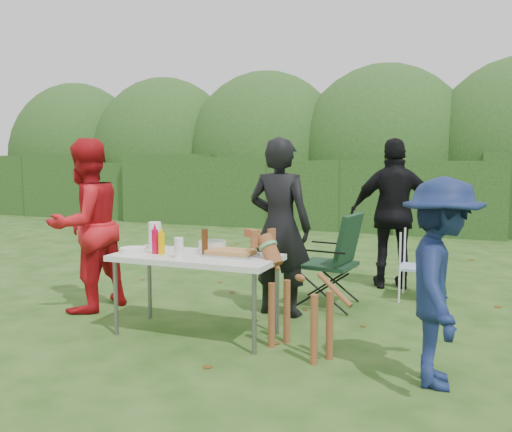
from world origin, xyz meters
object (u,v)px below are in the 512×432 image
at_px(mustard_bottle, 162,244).
at_px(child, 441,282).
at_px(dog, 300,296).
at_px(ketchup_bottle, 155,242).
at_px(camping_chair, 327,259).
at_px(lawn_chair, 420,265).
at_px(person_black_puffy, 395,214).
at_px(person_red_jacket, 86,225).
at_px(folding_table, 196,261).
at_px(beer_bottle, 205,242).
at_px(paper_towel_roll, 155,235).
at_px(person_cook, 280,227).

bearing_deg(mustard_bottle, child, -5.94).
distance_m(dog, ketchup_bottle, 1.44).
distance_m(camping_chair, lawn_chair, 1.13).
xyz_separation_m(person_black_puffy, dog, (-0.41, -2.65, -0.45)).
height_order(person_red_jacket, child, person_red_jacket).
height_order(folding_table, beer_bottle, beer_bottle).
bearing_deg(beer_bottle, child, -9.71).
xyz_separation_m(person_black_puffy, mustard_bottle, (-1.73, -2.63, -0.09)).
height_order(camping_chair, beer_bottle, camping_chair).
bearing_deg(folding_table, child, -9.28).
bearing_deg(folding_table, beer_bottle, 0.83).
relative_size(person_black_puffy, paper_towel_roll, 7.16).
relative_size(person_black_puffy, ketchup_bottle, 8.47).
height_order(person_cook, ketchup_bottle, person_cook).
relative_size(camping_chair, lawn_chair, 1.27).
height_order(camping_chair, ketchup_bottle, camping_chair).
height_order(person_black_puffy, mustard_bottle, person_black_puffy).
bearing_deg(folding_table, dog, -5.87).
distance_m(child, paper_towel_roll, 2.69).
relative_size(dog, lawn_chair, 1.24).
height_order(person_red_jacket, camping_chair, person_red_jacket).
relative_size(mustard_bottle, paper_towel_roll, 0.77).
bearing_deg(person_red_jacket, camping_chair, 127.44).
bearing_deg(camping_chair, person_cook, 61.38).
distance_m(person_black_puffy, ketchup_bottle, 3.18).
xyz_separation_m(folding_table, person_black_puffy, (1.42, 2.54, 0.24)).
xyz_separation_m(dog, beer_bottle, (-0.93, 0.11, 0.38)).
height_order(dog, paper_towel_roll, paper_towel_roll).
distance_m(person_cook, ketchup_bottle, 1.31).
xyz_separation_m(folding_table, camping_chair, (0.86, 1.42, -0.17)).
xyz_separation_m(folding_table, beer_bottle, (0.09, 0.00, 0.17)).
bearing_deg(dog, camping_chair, -55.25).
distance_m(person_cook, person_red_jacket, 2.04).
bearing_deg(folding_table, lawn_chair, 48.90).
bearing_deg(person_black_puffy, mustard_bottle, 41.68).
xyz_separation_m(folding_table, ketchup_bottle, (-0.38, -0.08, 0.16)).
distance_m(person_black_puffy, camping_chair, 1.32).
bearing_deg(person_cook, person_black_puffy, -115.62).
distance_m(dog, paper_towel_roll, 1.61).
bearing_deg(folding_table, camping_chair, 58.76).
xyz_separation_m(person_black_puffy, lawn_chair, (0.36, -0.49, -0.52)).
bearing_deg(mustard_bottle, lawn_chair, 45.73).
relative_size(ketchup_bottle, paper_towel_roll, 0.85).
bearing_deg(paper_towel_roll, child, -10.69).
bearing_deg(folding_table, person_red_jacket, 168.09).
relative_size(person_red_jacket, beer_bottle, 7.58).
relative_size(lawn_chair, mustard_bottle, 4.06).
bearing_deg(beer_bottle, person_red_jacket, 168.80).
xyz_separation_m(person_black_puffy, beer_bottle, (-1.33, -2.54, -0.07)).
relative_size(child, camping_chair, 1.43).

